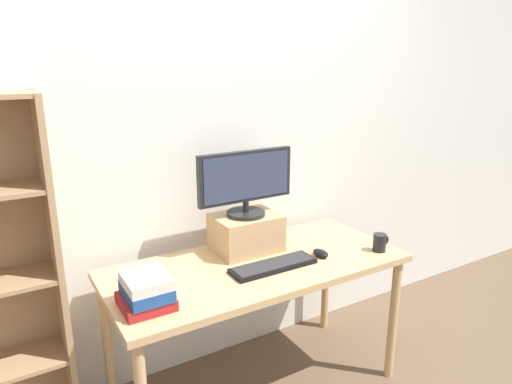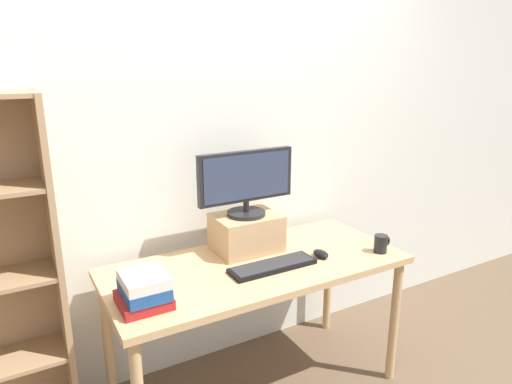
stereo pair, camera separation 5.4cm
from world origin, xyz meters
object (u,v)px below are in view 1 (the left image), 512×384
object	(u,v)px
computer_monitor	(246,181)
riser_box	(246,232)
computer_mouse	(321,253)
coffee_mug	(380,242)
keyboard	(273,266)
book_stack	(146,291)
desk	(257,277)

from	to	relation	value
computer_monitor	riser_box	bearing A→B (deg)	90.00
computer_mouse	coffee_mug	size ratio (longest dim) A/B	1.02
keyboard	book_stack	xyz separation A→B (m)	(-0.66, -0.04, 0.06)
riser_box	coffee_mug	distance (m)	0.73
computer_monitor	keyboard	size ratio (longest dim) A/B	1.20
computer_mouse	coffee_mug	distance (m)	0.34
riser_box	coffee_mug	xyz separation A→B (m)	(0.62, -0.39, -0.05)
desk	book_stack	size ratio (longest dim) A/B	6.78
computer_monitor	computer_mouse	bearing A→B (deg)	-43.63
computer_monitor	coffee_mug	xyz separation A→B (m)	(0.62, -0.39, -0.34)
computer_monitor	keyboard	xyz separation A→B (m)	(0.00, -0.27, -0.38)
computer_monitor	computer_mouse	size ratio (longest dim) A/B	5.24
riser_box	computer_mouse	bearing A→B (deg)	-43.78
riser_box	book_stack	size ratio (longest dim) A/B	1.53
computer_monitor	coffee_mug	size ratio (longest dim) A/B	5.32
riser_box	computer_monitor	bearing A→B (deg)	-90.00
computer_monitor	keyboard	distance (m)	0.46
book_stack	keyboard	bearing A→B (deg)	3.21
book_stack	coffee_mug	distance (m)	1.28
keyboard	computer_mouse	xyz separation A→B (m)	(0.29, -0.01, 0.01)
desk	riser_box	world-z (taller)	riser_box
desk	riser_box	xyz separation A→B (m)	(0.04, 0.18, 0.18)
coffee_mug	desk	bearing A→B (deg)	162.09
riser_box	coffee_mug	bearing A→B (deg)	-32.25
computer_monitor	book_stack	distance (m)	0.80
desk	keyboard	size ratio (longest dim) A/B	3.41
desk	book_stack	distance (m)	0.65
keyboard	desk	bearing A→B (deg)	112.60
computer_monitor	desk	bearing A→B (deg)	-101.89
book_stack	computer_monitor	bearing A→B (deg)	25.07
computer_mouse	coffee_mug	world-z (taller)	coffee_mug
keyboard	book_stack	bearing A→B (deg)	-176.79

